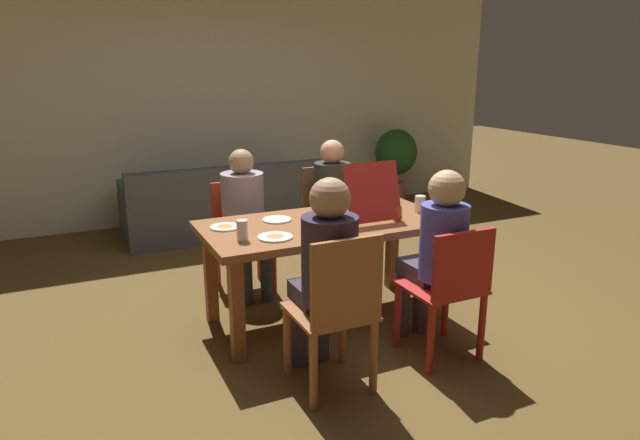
{
  "coord_description": "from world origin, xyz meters",
  "views": [
    {
      "loc": [
        -1.65,
        -3.43,
        1.82
      ],
      "look_at": [
        0.0,
        0.1,
        0.73
      ],
      "focal_mm": 31.45,
      "sensor_mm": 36.0,
      "label": 1
    }
  ],
  "objects_px": {
    "person_2": "(326,264)",
    "chair_3": "(241,231)",
    "dining_table": "(326,234)",
    "chair_2": "(337,311)",
    "chair_1": "(449,289)",
    "drinking_glass_2": "(420,204)",
    "person_3": "(245,210)",
    "potted_plant": "(396,157)",
    "couch": "(224,208)",
    "plate_2": "(277,220)",
    "pizza_box_0": "(358,208)",
    "plate_1": "(225,226)",
    "person_0": "(335,199)",
    "drinking_glass_1": "(397,214)",
    "drinking_glass_0": "(242,231)",
    "person_1": "(437,246)",
    "plate_0": "(275,237)",
    "chair_0": "(327,218)"
  },
  "relations": [
    {
      "from": "plate_1",
      "to": "chair_3",
      "type": "bearing_deg",
      "value": 65.62
    },
    {
      "from": "plate_2",
      "to": "drinking_glass_2",
      "type": "distance_m",
      "value": 1.09
    },
    {
      "from": "chair_2",
      "to": "person_0",
      "type": "bearing_deg",
      "value": 63.79
    },
    {
      "from": "person_1",
      "to": "person_3",
      "type": "height_order",
      "value": "person_1"
    },
    {
      "from": "dining_table",
      "to": "person_2",
      "type": "xyz_separation_m",
      "value": [
        -0.36,
        -0.75,
        0.08
      ]
    },
    {
      "from": "person_2",
      "to": "drinking_glass_0",
      "type": "bearing_deg",
      "value": 117.9
    },
    {
      "from": "drinking_glass_2",
      "to": "plate_0",
      "type": "bearing_deg",
      "value": -172.96
    },
    {
      "from": "person_0",
      "to": "person_2",
      "type": "height_order",
      "value": "person_2"
    },
    {
      "from": "couch",
      "to": "plate_2",
      "type": "bearing_deg",
      "value": -95.96
    },
    {
      "from": "person_2",
      "to": "chair_3",
      "type": "xyz_separation_m",
      "value": [
        0.0,
        1.62,
        -0.25
      ]
    },
    {
      "from": "chair_3",
      "to": "potted_plant",
      "type": "relative_size",
      "value": 0.89
    },
    {
      "from": "potted_plant",
      "to": "drinking_glass_2",
      "type": "bearing_deg",
      "value": -119.53
    },
    {
      "from": "person_2",
      "to": "chair_3",
      "type": "height_order",
      "value": "person_2"
    },
    {
      "from": "plate_0",
      "to": "drinking_glass_0",
      "type": "height_order",
      "value": "drinking_glass_0"
    },
    {
      "from": "plate_0",
      "to": "potted_plant",
      "type": "distance_m",
      "value": 4.12
    },
    {
      "from": "drinking_glass_2",
      "to": "drinking_glass_1",
      "type": "bearing_deg",
      "value": -155.31
    },
    {
      "from": "pizza_box_0",
      "to": "couch",
      "type": "bearing_deg",
      "value": 98.21
    },
    {
      "from": "drinking_glass_1",
      "to": "couch",
      "type": "distance_m",
      "value": 2.75
    },
    {
      "from": "chair_3",
      "to": "couch",
      "type": "height_order",
      "value": "chair_3"
    },
    {
      "from": "couch",
      "to": "dining_table",
      "type": "bearing_deg",
      "value": -88.47
    },
    {
      "from": "chair_2",
      "to": "plate_2",
      "type": "height_order",
      "value": "chair_2"
    },
    {
      "from": "couch",
      "to": "drinking_glass_2",
      "type": "bearing_deg",
      "value": -71.87
    },
    {
      "from": "chair_2",
      "to": "drinking_glass_1",
      "type": "bearing_deg",
      "value": 40.1
    },
    {
      "from": "drinking_glass_1",
      "to": "chair_3",
      "type": "bearing_deg",
      "value": 128.29
    },
    {
      "from": "chair_0",
      "to": "couch",
      "type": "xyz_separation_m",
      "value": [
        -0.5,
        1.59,
        -0.21
      ]
    },
    {
      "from": "chair_3",
      "to": "drinking_glass_2",
      "type": "distance_m",
      "value": 1.49
    },
    {
      "from": "person_3",
      "to": "potted_plant",
      "type": "relative_size",
      "value": 1.18
    },
    {
      "from": "plate_1",
      "to": "person_0",
      "type": "bearing_deg",
      "value": 27.16
    },
    {
      "from": "person_3",
      "to": "drinking_glass_0",
      "type": "height_order",
      "value": "person_3"
    },
    {
      "from": "chair_1",
      "to": "dining_table",
      "type": "bearing_deg",
      "value": 116.85
    },
    {
      "from": "chair_1",
      "to": "chair_3",
      "type": "bearing_deg",
      "value": 114.78
    },
    {
      "from": "chair_3",
      "to": "drinking_glass_1",
      "type": "relative_size",
      "value": 8.63
    },
    {
      "from": "person_2",
      "to": "potted_plant",
      "type": "bearing_deg",
      "value": 52.34
    },
    {
      "from": "chair_1",
      "to": "plate_0",
      "type": "xyz_separation_m",
      "value": [
        -0.89,
        0.65,
        0.27
      ]
    },
    {
      "from": "drinking_glass_2",
      "to": "drinking_glass_0",
      "type": "bearing_deg",
      "value": -175.21
    },
    {
      "from": "drinking_glass_0",
      "to": "drinking_glass_1",
      "type": "height_order",
      "value": "drinking_glass_0"
    },
    {
      "from": "plate_2",
      "to": "pizza_box_0",
      "type": "bearing_deg",
      "value": -12.55
    },
    {
      "from": "person_1",
      "to": "plate_1",
      "type": "xyz_separation_m",
      "value": [
        -1.12,
        0.86,
        0.04
      ]
    },
    {
      "from": "plate_2",
      "to": "drinking_glass_1",
      "type": "bearing_deg",
      "value": -25.18
    },
    {
      "from": "drinking_glass_2",
      "to": "chair_1",
      "type": "bearing_deg",
      "value": -112.07
    },
    {
      "from": "chair_1",
      "to": "drinking_glass_1",
      "type": "relative_size",
      "value": 8.59
    },
    {
      "from": "person_3",
      "to": "plate_0",
      "type": "relative_size",
      "value": 5.19
    },
    {
      "from": "chair_2",
      "to": "plate_1",
      "type": "xyz_separation_m",
      "value": [
        -0.33,
        1.04,
        0.25
      ]
    },
    {
      "from": "person_2",
      "to": "pizza_box_0",
      "type": "distance_m",
      "value": 1.03
    },
    {
      "from": "plate_0",
      "to": "couch",
      "type": "xyz_separation_m",
      "value": [
        0.4,
        2.66,
        -0.47
      ]
    },
    {
      "from": "chair_1",
      "to": "pizza_box_0",
      "type": "distance_m",
      "value": 0.97
    },
    {
      "from": "person_1",
      "to": "plate_0",
      "type": "distance_m",
      "value": 1.03
    },
    {
      "from": "person_1",
      "to": "couch",
      "type": "height_order",
      "value": "person_1"
    },
    {
      "from": "dining_table",
      "to": "chair_2",
      "type": "xyz_separation_m",
      "value": [
        -0.36,
        -0.89,
        -0.15
      ]
    },
    {
      "from": "plate_2",
      "to": "couch",
      "type": "bearing_deg",
      "value": 84.04
    }
  ]
}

